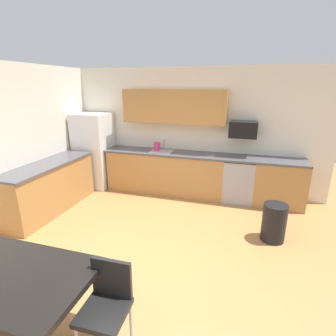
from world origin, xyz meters
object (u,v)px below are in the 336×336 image
Objects in this scene: microwave at (243,129)px; kettle at (157,147)px; dining_table at (12,280)px; oven_range at (239,180)px; refrigerator at (94,151)px; chair_near_table at (107,301)px; trash_bin at (274,222)px.

microwave is 2.70× the size of kettle.
oven_range is at bearing 64.95° from dining_table.
refrigerator is 8.60× the size of kettle.
chair_near_table is (0.82, 0.18, -0.17)m from dining_table.
refrigerator is 4.07m from dining_table.
microwave is 1.99m from trash_bin.
refrigerator is at bearing 111.87° from dining_table.
microwave is (0.00, 0.10, 1.03)m from oven_range.
kettle is (-0.82, 3.72, 0.52)m from chair_near_table.
refrigerator reaches higher than trash_bin.
oven_range is at bearing -1.59° from kettle.
microwave reaches higher than chair_near_table.
microwave is at bearing 3.11° from refrigerator.
refrigerator is 3.34m from oven_range.
refrigerator reaches higher than microwave.
oven_range reaches higher than chair_near_table.
trash_bin is (2.40, 2.48, -0.38)m from dining_table.
refrigerator is 1.89× the size of oven_range.
refrigerator is 4.16m from trash_bin.
chair_near_table is 4.25× the size of kettle.
oven_range is at bearing 75.01° from chair_near_table.
dining_table is (-1.80, -3.86, 0.22)m from oven_range.
dining_table is at bearing -167.37° from chair_near_table.
chair_near_table is (2.33, -3.59, -0.36)m from refrigerator.
refrigerator reaches higher than chair_near_table.
microwave reaches higher than dining_table.
refrigerator reaches higher than kettle.
refrigerator is at bearing -176.89° from microwave.
refrigerator reaches higher than dining_table.
oven_range is 1.04m from microwave.
dining_table is 3.92m from kettle.
dining_table is (1.52, -3.78, -0.18)m from refrigerator.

